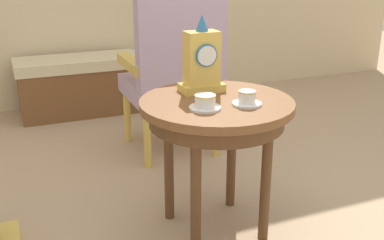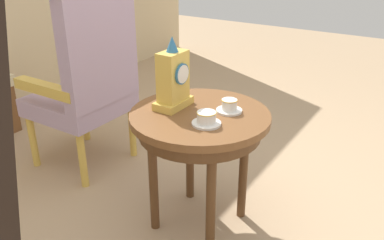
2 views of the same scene
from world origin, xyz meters
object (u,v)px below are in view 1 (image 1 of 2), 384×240
at_px(teacup_left, 205,103).
at_px(window_bench, 80,85).
at_px(side_table, 216,118).
at_px(teacup_right, 247,99).
at_px(mantel_clock, 202,62).
at_px(armchair, 175,61).

bearing_deg(teacup_left, window_bench, 95.16).
bearing_deg(side_table, teacup_left, -135.61).
bearing_deg(teacup_right, side_table, 128.40).
xyz_separation_m(side_table, teacup_right, (0.08, -0.11, 0.10)).
bearing_deg(mantel_clock, side_table, -86.99).
xyz_separation_m(side_table, armchair, (0.13, 0.86, 0.06)).
bearing_deg(armchair, teacup_left, -103.23).
bearing_deg(window_bench, side_table, -81.83).
relative_size(side_table, armchair, 0.57).
relative_size(side_table, teacup_right, 5.39).
relative_size(teacup_left, window_bench, 0.13).
height_order(teacup_right, armchair, armchair).
relative_size(teacup_right, armchair, 0.11).
bearing_deg(side_table, teacup_right, -51.60).
xyz_separation_m(mantel_clock, window_bench, (-0.27, 1.76, -0.53)).
height_order(side_table, teacup_left, teacup_left).
relative_size(armchair, window_bench, 1.20).
xyz_separation_m(mantel_clock, armchair, (0.14, 0.71, -0.16)).
xyz_separation_m(teacup_left, window_bench, (-0.18, 1.99, -0.42)).
relative_size(teacup_left, armchair, 0.11).
distance_m(teacup_right, window_bench, 2.08).
bearing_deg(mantel_clock, teacup_left, -110.19).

